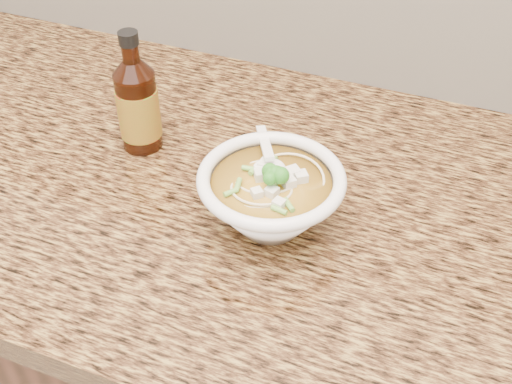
% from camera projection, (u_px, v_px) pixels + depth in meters
% --- Properties ---
extents(cabinet, '(4.00, 0.65, 0.86)m').
position_uv_depth(cabinet, '(275.00, 383.00, 1.18)').
color(cabinet, black).
rests_on(cabinet, ground).
extents(counter_slab, '(4.00, 0.68, 0.04)m').
position_uv_depth(counter_slab, '(282.00, 201.00, 0.88)').
color(counter_slab, olive).
rests_on(counter_slab, cabinet).
extents(soup_bowl, '(0.18, 0.20, 0.10)m').
position_uv_depth(soup_bowl, '(271.00, 198.00, 0.79)').
color(soup_bowl, white).
rests_on(soup_bowl, counter_slab).
extents(hot_sauce_bottle, '(0.08, 0.08, 0.18)m').
position_uv_depth(hot_sauce_bottle, '(138.00, 106.00, 0.90)').
color(hot_sauce_bottle, '#341307').
rests_on(hot_sauce_bottle, counter_slab).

